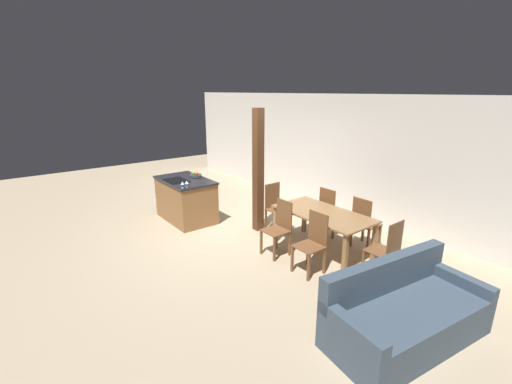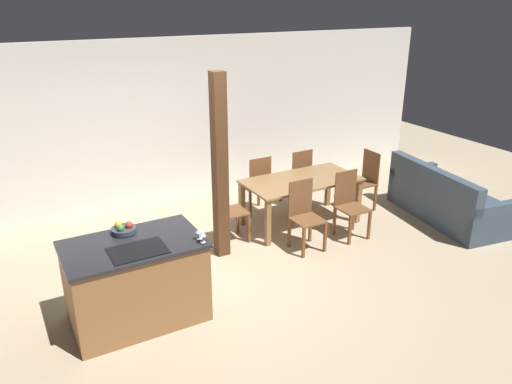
{
  "view_description": "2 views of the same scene",
  "coord_description": "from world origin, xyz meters",
  "views": [
    {
      "loc": [
        5.43,
        -3.56,
        2.78
      ],
      "look_at": [
        0.6,
        0.2,
        0.95
      ],
      "focal_mm": 24.0,
      "sensor_mm": 36.0,
      "label": 1
    },
    {
      "loc": [
        -2.29,
        -5.0,
        3.3
      ],
      "look_at": [
        0.6,
        0.2,
        0.95
      ],
      "focal_mm": 35.0,
      "sensor_mm": 36.0,
      "label": 2
    }
  ],
  "objects": [
    {
      "name": "wine_glass_near",
      "position": [
        -0.55,
        -0.73,
        1.03
      ],
      "size": [
        0.08,
        0.08,
        0.13
      ],
      "color": "silver",
      "rests_on": "kitchen_island"
    },
    {
      "name": "fruit_bowl",
      "position": [
        -1.19,
        -0.1,
        0.97
      ],
      "size": [
        0.27,
        0.27,
        0.12
      ],
      "color": "#383D47",
      "rests_on": "kitchen_island"
    },
    {
      "name": "kitchen_island",
      "position": [
        -1.18,
        -0.37,
        0.46
      ],
      "size": [
        1.42,
        0.87,
        0.93
      ],
      "color": "olive",
      "rests_on": "ground_plane"
    },
    {
      "name": "timber_post",
      "position": [
        0.25,
        0.53,
        1.23
      ],
      "size": [
        0.17,
        0.17,
        2.46
      ],
      "color": "#4C2D19",
      "rests_on": "ground_plane"
    },
    {
      "name": "dining_chair_near_right",
      "position": [
        2.11,
        0.14,
        0.5
      ],
      "size": [
        0.4,
        0.4,
        0.97
      ],
      "color": "brown",
      "rests_on": "ground_plane"
    },
    {
      "name": "wall_back",
      "position": [
        0.0,
        2.76,
        1.35
      ],
      "size": [
        11.2,
        0.08,
        2.7
      ],
      "color": "silver",
      "rests_on": "ground_plane"
    },
    {
      "name": "dining_chair_far_right",
      "position": [
        2.11,
        1.48,
        0.5
      ],
      "size": [
        0.4,
        0.4,
        0.97
      ],
      "rotation": [
        0.0,
        0.0,
        3.14
      ],
      "color": "brown",
      "rests_on": "ground_plane"
    },
    {
      "name": "ground_plane",
      "position": [
        0.0,
        0.0,
        0.0
      ],
      "size": [
        16.0,
        16.0,
        0.0
      ],
      "primitive_type": "plane",
      "color": "tan"
    },
    {
      "name": "dining_chair_far_left",
      "position": [
        1.33,
        1.48,
        0.5
      ],
      "size": [
        0.4,
        0.4,
        0.97
      ],
      "rotation": [
        0.0,
        0.0,
        3.14
      ],
      "color": "brown",
      "rests_on": "ground_plane"
    },
    {
      "name": "wine_glass_middle",
      "position": [
        -0.55,
        -0.64,
        1.03
      ],
      "size": [
        0.08,
        0.08,
        0.13
      ],
      "color": "silver",
      "rests_on": "kitchen_island"
    },
    {
      "name": "couch",
      "position": [
        3.83,
        -0.14,
        0.29
      ],
      "size": [
        1.15,
        2.06,
        0.88
      ],
      "rotation": [
        0.0,
        0.0,
        1.43
      ],
      "color": "#3D4C5B",
      "rests_on": "ground_plane"
    },
    {
      "name": "dining_chair_near_left",
      "position": [
        1.33,
        0.14,
        0.5
      ],
      "size": [
        0.4,
        0.4,
        0.97
      ],
      "color": "brown",
      "rests_on": "ground_plane"
    },
    {
      "name": "dining_table",
      "position": [
        1.72,
        0.81,
        0.63
      ],
      "size": [
        1.74,
        0.9,
        0.73
      ],
      "color": "olive",
      "rests_on": "ground_plane"
    },
    {
      "name": "dining_chair_head_end",
      "position": [
        0.47,
        0.81,
        0.5
      ],
      "size": [
        0.4,
        0.4,
        0.97
      ],
      "rotation": [
        0.0,
        0.0,
        1.57
      ],
      "color": "brown",
      "rests_on": "ground_plane"
    },
    {
      "name": "dining_chair_foot_end",
      "position": [
        2.97,
        0.81,
        0.5
      ],
      "size": [
        0.4,
        0.4,
        0.97
      ],
      "rotation": [
        0.0,
        0.0,
        -1.57
      ],
      "color": "brown",
      "rests_on": "ground_plane"
    }
  ]
}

